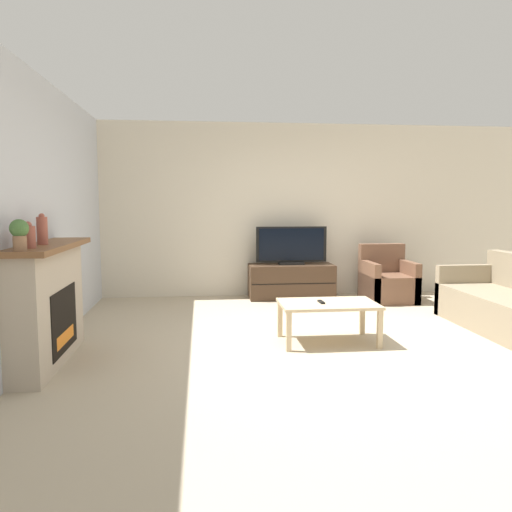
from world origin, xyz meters
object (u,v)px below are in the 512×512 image
object	(u,v)px
mantel_vase_left	(28,236)
potted_plant	(19,233)
armchair	(387,282)
tv_stand	(291,281)
tv	(291,247)
mantel_vase_centre_left	(42,230)
coffee_table	(328,307)
remote	(321,302)
fireplace	(48,303)

from	to	relation	value
mantel_vase_left	potted_plant	size ratio (longest dim) A/B	0.90
potted_plant	armchair	xyz separation A→B (m)	(4.15, 3.19, -0.96)
tv_stand	tv	distance (m)	0.53
mantel_vase_centre_left	coffee_table	xyz separation A→B (m)	(2.69, 0.51, -0.86)
tv_stand	remote	world-z (taller)	tv_stand
mantel_vase_centre_left	remote	distance (m)	2.78
mantel_vase_left	armchair	xyz separation A→B (m)	(4.15, 2.99, -0.92)
fireplace	remote	distance (m)	2.66
tv_stand	coffee_table	xyz separation A→B (m)	(-0.06, -2.48, 0.11)
mantel_vase_centre_left	tv	size ratio (longest dim) A/B	0.25
fireplace	mantel_vase_centre_left	world-z (taller)	mantel_vase_centre_left
fireplace	mantel_vase_left	distance (m)	0.79
mantel_vase_left	tv	size ratio (longest dim) A/B	0.20
coffee_table	remote	world-z (taller)	remote
mantel_vase_left	tv	world-z (taller)	mantel_vase_left
mantel_vase_centre_left	potted_plant	world-z (taller)	mantel_vase_centre_left
mantel_vase_left	tv_stand	size ratio (longest dim) A/B	0.17
tv_stand	tv	world-z (taller)	tv
tv_stand	remote	xyz separation A→B (m)	(-0.13, -2.49, 0.18)
mantel_vase_centre_left	remote	xyz separation A→B (m)	(2.62, 0.50, -0.79)
fireplace	coffee_table	bearing A→B (deg)	8.28
mantel_vase_centre_left	coffee_table	world-z (taller)	mantel_vase_centre_left
fireplace	coffee_table	size ratio (longest dim) A/B	1.56
mantel_vase_centre_left	armchair	distance (m)	5.01
mantel_vase_left	coffee_table	distance (m)	2.95
tv	coffee_table	distance (m)	2.51
mantel_vase_left	remote	bearing A→B (deg)	18.12
fireplace	coffee_table	xyz separation A→B (m)	(2.71, 0.39, -0.19)
potted_plant	tv	distance (m)	4.50
coffee_table	tv	bearing A→B (deg)	88.67
mantel_vase_left	tv_stand	bearing A→B (deg)	50.59
fireplace	mantel_vase_centre_left	size ratio (longest dim) A/B	5.76
mantel_vase_left	tv_stand	xyz separation A→B (m)	(2.75, 3.34, -0.94)
fireplace	tv	bearing A→B (deg)	46.07
mantel_vase_left	tv_stand	distance (m)	4.43
mantel_vase_left	remote	distance (m)	2.86
fireplace	remote	bearing A→B (deg)	8.29
mantel_vase_centre_left	tv	xyz separation A→B (m)	(2.75, 2.99, -0.44)
armchair	remote	xyz separation A→B (m)	(-1.54, -2.13, 0.16)
mantel_vase_centre_left	mantel_vase_left	bearing A→B (deg)	-90.00
fireplace	tv_stand	distance (m)	4.00
mantel_vase_centre_left	remote	bearing A→B (deg)	10.86
coffee_table	fireplace	bearing A→B (deg)	-171.72
mantel_vase_centre_left	remote	world-z (taller)	mantel_vase_centre_left
fireplace	mantel_vase_left	world-z (taller)	mantel_vase_left
fireplace	coffee_table	distance (m)	2.74
mantel_vase_centre_left	remote	size ratio (longest dim) A/B	1.80
tv_stand	tv	bearing A→B (deg)	-90.00
fireplace	tv	xyz separation A→B (m)	(2.77, 2.87, 0.23)
armchair	fireplace	bearing A→B (deg)	-148.88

